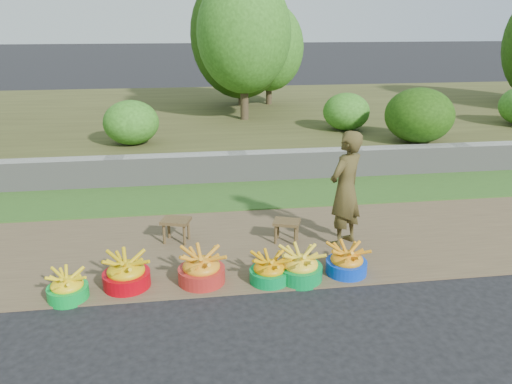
{
  "coord_description": "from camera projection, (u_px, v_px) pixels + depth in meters",
  "views": [
    {
      "loc": [
        -0.92,
        -4.84,
        2.92
      ],
      "look_at": [
        -0.04,
        1.3,
        0.75
      ],
      "focal_mm": 35.0,
      "sensor_mm": 36.0,
      "label": 1
    }
  ],
  "objects": [
    {
      "name": "ground_plane",
      "position": [
        276.0,
        292.0,
        5.61
      ],
      "size": [
        120.0,
        120.0,
        0.0
      ],
      "primitive_type": "plane",
      "color": "black",
      "rests_on": "ground"
    },
    {
      "name": "dirt_shoulder",
      "position": [
        259.0,
        244.0,
        6.77
      ],
      "size": [
        80.0,
        2.5,
        0.02
      ],
      "primitive_type": "cube",
      "color": "brown",
      "rests_on": "ground"
    },
    {
      "name": "grass_verge",
      "position": [
        242.0,
        195.0,
        8.64
      ],
      "size": [
        80.0,
        1.5,
        0.04
      ],
      "primitive_type": "cube",
      "color": "#325C1F",
      "rests_on": "ground"
    },
    {
      "name": "retaining_wall",
      "position": [
        237.0,
        167.0,
        9.35
      ],
      "size": [
        80.0,
        0.35,
        0.55
      ],
      "primitive_type": "cube",
      "color": "gray",
      "rests_on": "ground"
    },
    {
      "name": "earth_bank",
      "position": [
        219.0,
        119.0,
        13.94
      ],
      "size": [
        80.0,
        10.0,
        0.5
      ],
      "primitive_type": "cube",
      "color": "#454620",
      "rests_on": "ground"
    },
    {
      "name": "vegetation",
      "position": [
        321.0,
        42.0,
        12.28
      ],
      "size": [
        34.5,
        7.15,
        4.33
      ],
      "color": "#3B301E",
      "rests_on": "earth_bank"
    },
    {
      "name": "basin_a",
      "position": [
        67.0,
        287.0,
        5.42
      ],
      "size": [
        0.44,
        0.44,
        0.33
      ],
      "color": "#02A02F",
      "rests_on": "ground"
    },
    {
      "name": "basin_b",
      "position": [
        126.0,
        273.0,
        5.66
      ],
      "size": [
        0.54,
        0.54,
        0.4
      ],
      "color": "#AE020D",
      "rests_on": "ground"
    },
    {
      "name": "basin_c",
      "position": [
        201.0,
        269.0,
        5.75
      ],
      "size": [
        0.54,
        0.54,
        0.41
      ],
      "color": "#A5211C",
      "rests_on": "ground"
    },
    {
      "name": "basin_d",
      "position": [
        269.0,
        271.0,
        5.77
      ],
      "size": [
        0.46,
        0.46,
        0.34
      ],
      "color": "#008638",
      "rests_on": "ground"
    },
    {
      "name": "basin_e",
      "position": [
        300.0,
        267.0,
        5.82
      ],
      "size": [
        0.52,
        0.52,
        0.39
      ],
      "color": "#028235",
      "rests_on": "ground"
    },
    {
      "name": "basin_f",
      "position": [
        347.0,
        262.0,
        5.96
      ],
      "size": [
        0.49,
        0.49,
        0.37
      ],
      "color": "#0837C1",
      "rests_on": "ground"
    },
    {
      "name": "stool_left",
      "position": [
        176.0,
        224.0,
        6.76
      ],
      "size": [
        0.44,
        0.38,
        0.33
      ],
      "rotation": [
        0.0,
        0.0,
        -0.3
      ],
      "color": "#4E3C20",
      "rests_on": "dirt_shoulder"
    },
    {
      "name": "stool_right",
      "position": [
        287.0,
        225.0,
        6.75
      ],
      "size": [
        0.42,
        0.37,
        0.31
      ],
      "rotation": [
        0.0,
        0.0,
        -0.35
      ],
      "color": "#4E3C20",
      "rests_on": "dirt_shoulder"
    },
    {
      "name": "vendor_woman",
      "position": [
        345.0,
        189.0,
        6.53
      ],
      "size": [
        0.68,
        0.64,
        1.56
      ],
      "primitive_type": "imported",
      "rotation": [
        0.0,
        0.0,
        3.8
      ],
      "color": "black",
      "rests_on": "dirt_shoulder"
    }
  ]
}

